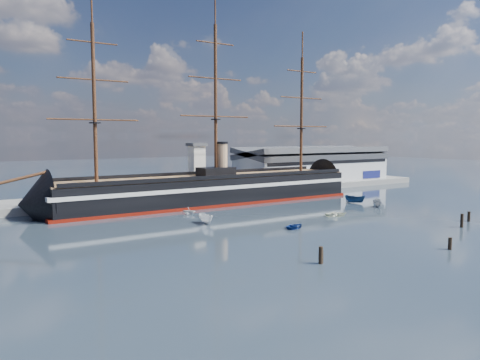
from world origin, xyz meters
TOP-DOWN VIEW (x-y plane):
  - ground at (0.00, 40.00)m, footprint 600.00×600.00m
  - quay at (10.00, 76.00)m, footprint 180.00×18.00m
  - warehouse at (58.00, 80.00)m, footprint 63.00×21.00m
  - quay_tower at (3.00, 73.00)m, footprint 5.00×5.00m
  - warship at (-1.71, 60.00)m, footprint 112.94×16.91m
  - motorboat_a at (-16.22, 34.00)m, footprint 6.91×3.30m
  - motorboat_b at (-3.56, 19.10)m, footprint 1.91×3.18m
  - motorboat_c at (34.47, 29.13)m, footprint 5.17×4.33m
  - motorboat_d at (-13.56, 47.03)m, footprint 5.61×5.10m
  - motorboat_e at (14.37, 24.94)m, footprint 2.31×3.60m
  - motorboat_f at (34.65, 37.52)m, footprint 7.59×4.81m
  - motorboat_g at (40.11, 34.19)m, footprint 2.50×5.58m
  - piling_near_left at (-18.28, -3.67)m, footprint 0.64×0.64m
  - piling_near_mid at (5.97, -9.38)m, footprint 0.64×0.64m
  - piling_near_right at (26.04, 0.39)m, footprint 0.64×0.64m
  - piling_far_right at (34.06, 3.46)m, footprint 0.64×0.64m

SIDE VIEW (x-z plane):
  - ground at x=0.00m, z-range 0.00..0.00m
  - quay at x=10.00m, z-range -1.00..1.00m
  - motorboat_a at x=-16.22m, z-range -1.33..1.33m
  - motorboat_b at x=-3.56m, z-range -0.69..0.69m
  - motorboat_c at x=34.47m, z-range -1.00..1.00m
  - motorboat_d at x=-13.56m, z-range -0.98..0.98m
  - motorboat_e at x=14.37m, z-range -0.78..0.78m
  - motorboat_f at x=34.65m, z-range -1.43..1.43m
  - motorboat_g at x=40.11m, z-range -1.02..1.02m
  - piling_near_left at x=-18.28m, z-range -1.67..1.67m
  - piling_near_mid at x=5.97m, z-range -1.38..1.38m
  - piling_near_right at x=26.04m, z-range -1.78..1.78m
  - piling_far_right at x=34.06m, z-range -1.45..1.45m
  - warship at x=-1.71m, z-range -22.93..31.01m
  - warehouse at x=58.00m, z-range 2.18..13.78m
  - quay_tower at x=3.00m, z-range 2.25..17.25m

